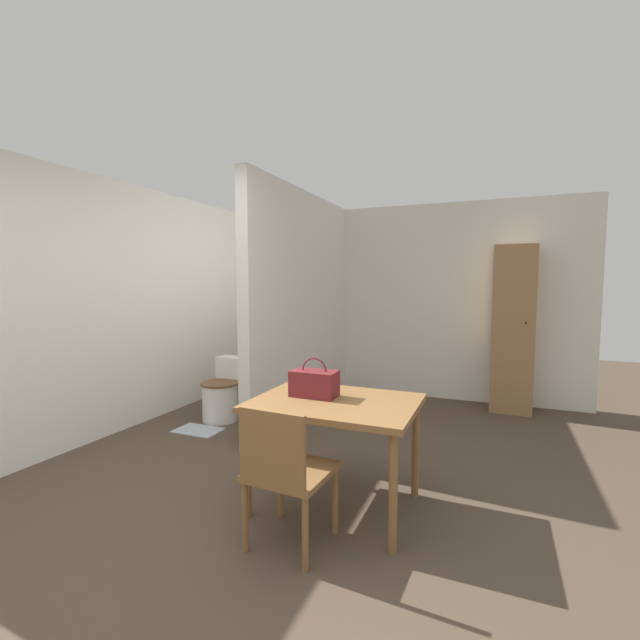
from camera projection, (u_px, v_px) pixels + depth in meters
ground_plane at (187, 570)px, 2.23m from camera, size 16.00×16.00×0.00m
wall_back at (383, 301)px, 5.82m from camera, size 5.06×0.12×2.50m
wall_left at (153, 305)px, 4.75m from camera, size 0.12×4.97×2.50m
partition_wall at (304, 305)px, 4.84m from camera, size 0.12×2.50×2.50m
dining_table at (335, 412)px, 2.82m from camera, size 1.06×0.80×0.72m
wooden_chair at (285, 469)px, 2.38m from camera, size 0.46×0.46×0.83m
toilet at (223, 394)px, 4.70m from camera, size 0.41×0.55×0.66m
handbag at (314, 383)px, 2.90m from camera, size 0.31×0.18×0.27m
wooden_cabinet at (513, 329)px, 4.96m from camera, size 0.45×0.45×1.92m
bath_mat at (198, 430)px, 4.33m from camera, size 0.46×0.30×0.01m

